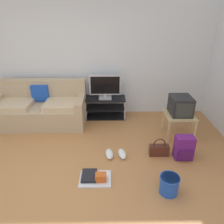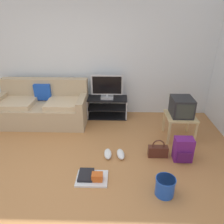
{
  "view_description": "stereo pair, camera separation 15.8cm",
  "coord_description": "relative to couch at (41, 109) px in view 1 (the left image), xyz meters",
  "views": [
    {
      "loc": [
        0.73,
        -2.42,
        2.26
      ],
      "look_at": [
        0.78,
        1.19,
        0.56
      ],
      "focal_mm": 34.53,
      "sensor_mm": 36.0,
      "label": 1
    },
    {
      "loc": [
        0.88,
        -2.42,
        2.26
      ],
      "look_at": [
        0.78,
        1.19,
        0.56
      ],
      "focal_mm": 34.53,
      "sensor_mm": 36.0,
      "label": 2
    }
  ],
  "objects": [
    {
      "name": "handbag",
      "position": [
        2.34,
        -1.24,
        -0.23
      ],
      "size": [
        0.33,
        0.12,
        0.33
      ],
      "rotation": [
        0.0,
        0.0,
        -0.38
      ],
      "color": "#4C2319",
      "rests_on": "ground_plane"
    },
    {
      "name": "floor_tray",
      "position": [
        1.28,
        -1.84,
        -0.3
      ],
      "size": [
        0.46,
        0.35,
        0.14
      ],
      "color": "silver",
      "rests_on": "ground_plane"
    },
    {
      "name": "wall_back",
      "position": [
        0.77,
        0.58,
        1.01
      ],
      "size": [
        9.0,
        0.1,
        2.7
      ],
      "primitive_type": "cube",
      "color": "silver",
      "rests_on": "ground_plane"
    },
    {
      "name": "side_table",
      "position": [
        2.84,
        -0.61,
        0.07
      ],
      "size": [
        0.54,
        0.54,
        0.48
      ],
      "color": "tan",
      "rests_on": "ground_plane"
    },
    {
      "name": "crt_tv",
      "position": [
        2.84,
        -0.6,
        0.32
      ],
      "size": [
        0.38,
        0.45,
        0.34
      ],
      "color": "#232326",
      "rests_on": "side_table"
    },
    {
      "name": "couch",
      "position": [
        0.0,
        0.0,
        0.0
      ],
      "size": [
        1.93,
        0.89,
        0.91
      ],
      "color": "tan",
      "rests_on": "ground_plane"
    },
    {
      "name": "cleaning_bucket",
      "position": [
        2.3,
        -2.09,
        -0.19
      ],
      "size": [
        0.27,
        0.27,
        0.27
      ],
      "color": "blue",
      "rests_on": "ground_plane"
    },
    {
      "name": "ground_plane",
      "position": [
        0.77,
        -1.87,
        -0.35
      ],
      "size": [
        9.0,
        9.8,
        0.02
      ],
      "primitive_type": "cube",
      "color": "#B27542"
    },
    {
      "name": "tv_stand",
      "position": [
        1.41,
        0.28,
        -0.1
      ],
      "size": [
        0.91,
        0.43,
        0.47
      ],
      "color": "black",
      "rests_on": "ground_plane"
    },
    {
      "name": "flat_tv",
      "position": [
        1.41,
        0.25,
        0.4
      ],
      "size": [
        0.7,
        0.22,
        0.54
      ],
      "color": "#B2B2B7",
      "rests_on": "tv_stand"
    },
    {
      "name": "backpack",
      "position": [
        2.73,
        -1.33,
        -0.14
      ],
      "size": [
        0.3,
        0.27,
        0.41
      ],
      "rotation": [
        0.0,
        0.0,
        -0.05
      ],
      "color": "#661E70",
      "rests_on": "ground_plane"
    },
    {
      "name": "sneakers_pair",
      "position": [
        1.6,
        -1.26,
        -0.29
      ],
      "size": [
        0.38,
        0.3,
        0.09
      ],
      "color": "white",
      "rests_on": "ground_plane"
    }
  ]
}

